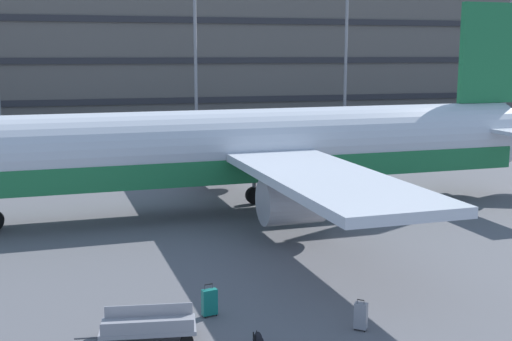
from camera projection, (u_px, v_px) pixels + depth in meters
name	position (u px, v px, depth m)	size (l,w,h in m)	color
ground_plane	(314.00, 200.00, 35.79)	(600.00, 600.00, 0.00)	#5B5B60
terminal_structure	(170.00, 41.00, 84.21)	(137.45, 15.22, 18.65)	#605B56
airliner	(248.00, 149.00, 32.71)	(36.23, 29.20, 10.53)	silver
light_mast_center_right	(347.00, 2.00, 75.55)	(1.80, 0.50, 23.79)	gray
light_mast_right	(511.00, 4.00, 81.25)	(1.80, 0.50, 24.16)	gray
suitcase_red	(361.00, 316.00, 18.93)	(0.42, 0.41, 0.94)	gray
suitcase_small	(210.00, 302.00, 19.92)	(0.50, 0.30, 1.00)	#147266
backpack_orange	(258.00, 339.00, 17.91)	(0.29, 0.35, 0.46)	black
baggage_cart	(148.00, 327.00, 18.19)	(3.36, 1.65, 0.82)	gray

